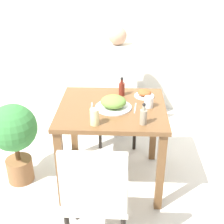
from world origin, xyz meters
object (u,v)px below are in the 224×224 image
condiment_bottle (122,88)px  person_figure (117,78)px  chair_far (118,96)px  sauce_bottle (143,116)px  potted_plant_left (14,135)px  side_plate (144,94)px  drink_cup (149,102)px  chair_near (96,193)px  food_plate (113,103)px  juice_glass (95,117)px

condiment_bottle → person_figure: (-0.06, 0.84, -0.23)m
chair_far → sauce_bottle: size_ratio=5.19×
person_figure → potted_plant_left: bearing=-127.2°
side_plate → condiment_bottle: bearing=174.6°
drink_cup → condiment_bottle: bearing=135.1°
chair_far → sauce_bottle: sauce_bottle is taller
potted_plant_left → person_figure: size_ratio=0.65×
chair_near → food_plate: size_ratio=3.02×
chair_far → juice_glass: 1.11m
chair_far → sauce_bottle: 1.10m
drink_cup → potted_plant_left: 1.18m
food_plate → potted_plant_left: food_plate is taller
side_plate → sauce_bottle: size_ratio=1.00×
person_figure → drink_cup: bearing=-75.0°
side_plate → sauce_bottle: sauce_bottle is taller
person_figure → juice_glass: bearing=-95.3°
food_plate → juice_glass: juice_glass is taller
juice_glass → condiment_bottle: condiment_bottle is taller
food_plate → condiment_bottle: (0.06, 0.25, 0.02)m
chair_near → juice_glass: chair_near is taller
chair_far → food_plate: (-0.02, -0.78, 0.29)m
chair_near → potted_plant_left: bearing=-42.9°
condiment_bottle → drink_cup: bearing=-44.9°
side_plate → juice_glass: 0.64m
side_plate → person_figure: (-0.26, 0.86, -0.19)m
food_plate → sauce_bottle: size_ratio=1.72×
sauce_bottle → person_figure: 1.39m
juice_glass → person_figure: 1.40m
chair_near → chair_far: size_ratio=1.00×
chair_far → side_plate: size_ratio=5.20×
chair_near → condiment_bottle: condiment_bottle is taller
potted_plant_left → drink_cup: bearing=2.6°
drink_cup → sauce_bottle: size_ratio=0.52×
chair_far → side_plate: (0.24, -0.55, 0.27)m
chair_near → drink_cup: bearing=-116.0°
side_plate → juice_glass: size_ratio=1.37×
person_figure → condiment_bottle: bearing=-85.8°
chair_near → side_plate: (0.35, 0.97, 0.27)m
chair_far → food_plate: chair_far is taller
sauce_bottle → condiment_bottle: same height
food_plate → chair_far: bearing=88.5°
sauce_bottle → potted_plant_left: bearing=167.9°
side_plate → drink_cup: (0.03, -0.20, 0.02)m
chair_near → person_figure: 1.83m
juice_glass → person_figure: size_ratio=0.11×
chair_far → side_plate: bearing=-66.3°
chair_far → drink_cup: (0.27, -0.75, 0.29)m
sauce_bottle → potted_plant_left: size_ratio=0.23×
sauce_bottle → person_figure: (-0.23, 1.35, -0.23)m
juice_glass → drink_cup: bearing=36.6°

